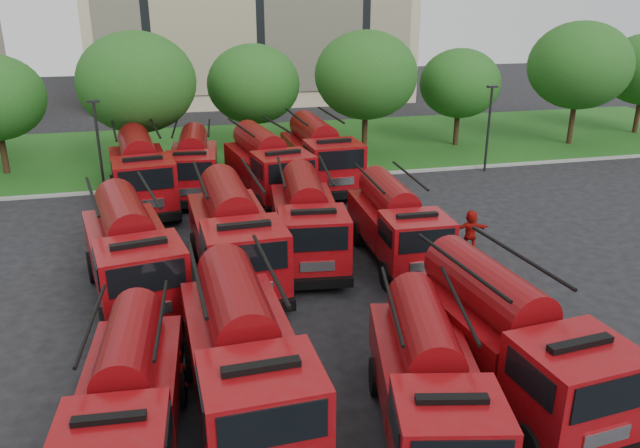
# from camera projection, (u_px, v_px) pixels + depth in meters

# --- Properties ---
(ground) EXTENTS (140.00, 140.00, 0.00)m
(ground) POSITION_uv_depth(u_px,v_px,m) (394.00, 340.00, 19.59)
(ground) COLOR black
(ground) RESTS_ON ground
(lawn) EXTENTS (70.00, 16.00, 0.12)m
(lawn) POSITION_uv_depth(u_px,v_px,m) (266.00, 147.00, 43.23)
(lawn) COLOR #1E4C14
(lawn) RESTS_ON ground
(curb) EXTENTS (70.00, 0.30, 0.14)m
(curb) POSITION_uv_depth(u_px,v_px,m) (288.00, 180.00, 35.85)
(curb) COLOR gray
(curb) RESTS_ON ground
(tree_2) EXTENTS (6.72, 6.72, 8.22)m
(tree_2) POSITION_uv_depth(u_px,v_px,m) (137.00, 82.00, 35.53)
(tree_2) COLOR #382314
(tree_2) RESTS_ON ground
(tree_3) EXTENTS (5.88, 5.88, 7.19)m
(tree_3) POSITION_uv_depth(u_px,v_px,m) (253.00, 84.00, 39.56)
(tree_3) COLOR #382314
(tree_3) RESTS_ON ground
(tree_4) EXTENTS (6.55, 6.55, 8.01)m
(tree_4) POSITION_uv_depth(u_px,v_px,m) (366.00, 75.00, 39.53)
(tree_4) COLOR #382314
(tree_4) RESTS_ON ground
(tree_5) EXTENTS (5.46, 5.46, 6.68)m
(tree_5) POSITION_uv_depth(u_px,v_px,m) (460.00, 83.00, 42.27)
(tree_5) COLOR #382314
(tree_5) RESTS_ON ground
(tree_6) EXTENTS (6.89, 6.89, 8.42)m
(tree_6) POSITION_uv_depth(u_px,v_px,m) (580.00, 66.00, 42.24)
(tree_6) COLOR #382314
(tree_6) RESTS_ON ground
(lamp_post_0) EXTENTS (0.60, 0.25, 5.11)m
(lamp_post_0) POSITION_uv_depth(u_px,v_px,m) (99.00, 144.00, 32.05)
(lamp_post_0) COLOR black
(lamp_post_0) RESTS_ON ground
(lamp_post_1) EXTENTS (0.60, 0.25, 5.11)m
(lamp_post_1) POSITION_uv_depth(u_px,v_px,m) (489.00, 124.00, 36.83)
(lamp_post_1) COLOR black
(lamp_post_1) RESTS_ON ground
(fire_truck_0) EXTENTS (2.70, 6.52, 2.90)m
(fire_truck_0) POSITION_uv_depth(u_px,v_px,m) (128.00, 398.00, 14.42)
(fire_truck_0) COLOR black
(fire_truck_0) RESTS_ON ground
(fire_truck_1) EXTENTS (3.02, 7.61, 3.41)m
(fire_truck_1) POSITION_uv_depth(u_px,v_px,m) (244.00, 355.00, 15.66)
(fire_truck_1) COLOR black
(fire_truck_1) RESTS_ON ground
(fire_truck_2) EXTENTS (3.64, 6.95, 3.02)m
(fire_truck_2) POSITION_uv_depth(u_px,v_px,m) (429.00, 381.00, 14.96)
(fire_truck_2) COLOR black
(fire_truck_2) RESTS_ON ground
(fire_truck_3) EXTENTS (3.33, 7.62, 3.37)m
(fire_truck_3) POSITION_uv_depth(u_px,v_px,m) (508.00, 337.00, 16.50)
(fire_truck_3) COLOR black
(fire_truck_3) RESTS_ON ground
(fire_truck_4) EXTENTS (3.97, 8.02, 3.49)m
(fire_truck_4) POSITION_uv_depth(u_px,v_px,m) (131.00, 252.00, 21.71)
(fire_truck_4) COLOR black
(fire_truck_4) RESTS_ON ground
(fire_truck_5) EXTENTS (3.19, 8.00, 3.59)m
(fire_truck_5) POSITION_uv_depth(u_px,v_px,m) (234.00, 234.00, 23.17)
(fire_truck_5) COLOR black
(fire_truck_5) RESTS_ON ground
(fire_truck_6) EXTENTS (3.33, 7.55, 3.33)m
(fire_truck_6) POSITION_uv_depth(u_px,v_px,m) (307.00, 220.00, 24.94)
(fire_truck_6) COLOR black
(fire_truck_6) RESTS_ON ground
(fire_truck_7) EXTENTS (2.70, 6.95, 3.13)m
(fire_truck_7) POSITION_uv_depth(u_px,v_px,m) (396.00, 223.00, 24.91)
(fire_truck_7) COLOR black
(fire_truck_7) RESTS_ON ground
(fire_truck_8) EXTENTS (3.60, 8.20, 3.62)m
(fire_truck_8) POSITION_uv_depth(u_px,v_px,m) (141.00, 171.00, 31.05)
(fire_truck_8) COLOR black
(fire_truck_8) RESTS_ON ground
(fire_truck_9) EXTENTS (3.09, 7.38, 3.28)m
(fire_truck_9) POSITION_uv_depth(u_px,v_px,m) (193.00, 164.00, 33.00)
(fire_truck_9) COLOR black
(fire_truck_9) RESTS_ON ground
(fire_truck_10) EXTENTS (3.87, 8.09, 3.53)m
(fire_truck_10) POSITION_uv_depth(u_px,v_px,m) (267.00, 165.00, 32.31)
(fire_truck_10) COLOR black
(fire_truck_10) RESTS_ON ground
(fire_truck_11) EXTENTS (3.23, 8.09, 3.62)m
(fire_truck_11) POSITION_uv_depth(u_px,v_px,m) (320.00, 154.00, 34.36)
(fire_truck_11) COLOR black
(fire_truck_11) RESTS_ON ground
(firefighter_4) EXTENTS (0.88, 0.94, 1.61)m
(firefighter_4) POSITION_uv_depth(u_px,v_px,m) (177.00, 399.00, 16.76)
(firefighter_4) COLOR #A6100C
(firefighter_4) RESTS_ON ground
(firefighter_5) EXTENTS (1.68, 0.89, 1.73)m
(firefighter_5) POSITION_uv_depth(u_px,v_px,m) (469.00, 249.00, 26.43)
(firefighter_5) COLOR #A6100C
(firefighter_5) RESTS_ON ground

